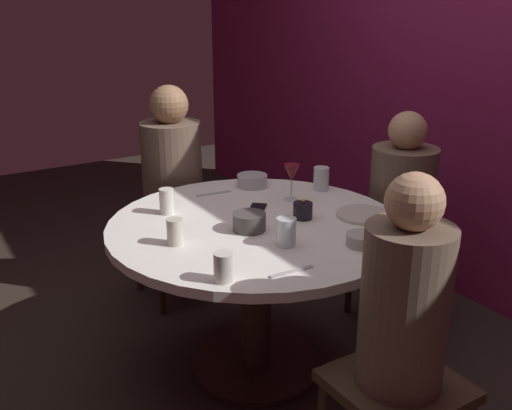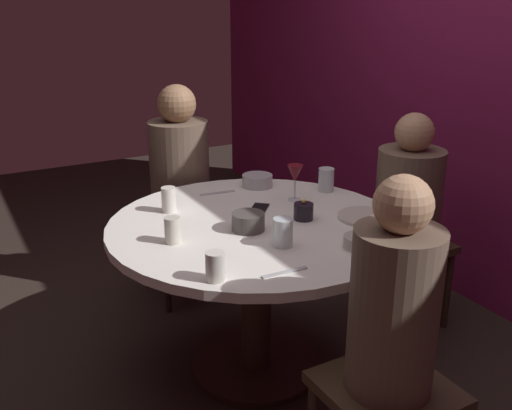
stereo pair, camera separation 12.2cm
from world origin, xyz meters
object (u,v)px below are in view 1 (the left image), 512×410
object	(u,v)px
seated_diner_left	(172,172)
cup_far_edge	(286,232)
seated_diner_right	(404,313)
cell_phone	(257,209)
wine_glass	(292,174)
cup_center_front	(224,267)
dining_table	(256,256)
bowl_serving_large	(252,181)
seated_diner_back	(402,195)
cup_by_right_diner	(175,232)
cup_near_candle	(167,201)
bowl_salad_center	(361,240)
candle_holder	(303,210)
dinner_plate	(363,215)
bowl_small_white	(249,222)
cup_by_left_diner	(321,179)

from	to	relation	value
seated_diner_left	cup_far_edge	size ratio (longest dim) A/B	10.92
seated_diner_right	cell_phone	bearing A→B (deg)	-5.11
wine_glass	cup_center_front	size ratio (longest dim) A/B	1.68
dining_table	seated_diner_left	distance (m)	0.88
cup_center_front	bowl_serving_large	bearing A→B (deg)	142.85
seated_diner_back	cup_by_right_diner	xyz separation A→B (m)	(0.03, -1.28, 0.09)
cup_by_right_diner	dining_table	bearing A→B (deg)	94.38
cell_phone	cup_near_candle	xyz separation A→B (m)	(-0.18, -0.37, 0.05)
dining_table	seated_diner_back	bearing A→B (deg)	90.00
seated_diner_left	cup_near_candle	world-z (taller)	seated_diner_left
bowl_salad_center	cup_center_front	size ratio (longest dim) A/B	1.16
candle_holder	cup_near_candle	size ratio (longest dim) A/B	0.81
dining_table	seated_diner_left	world-z (taller)	seated_diner_left
seated_diner_left	bowl_salad_center	xyz separation A→B (m)	(1.29, 0.22, 0.01)
dinner_plate	bowl_salad_center	xyz separation A→B (m)	(0.24, -0.22, 0.02)
candle_holder	cell_phone	distance (m)	0.23
seated_diner_back	dinner_plate	xyz separation A→B (m)	(0.19, -0.44, 0.04)
cell_phone	candle_holder	bearing A→B (deg)	-18.61
dinner_plate	bowl_small_white	xyz separation A→B (m)	(-0.13, -0.51, 0.03)
wine_glass	bowl_serving_large	distance (m)	0.30
cell_phone	cup_center_front	distance (m)	0.72
wine_glass	bowl_serving_large	size ratio (longest dim) A/B	1.13
bowl_salad_center	bowl_small_white	size ratio (longest dim) A/B	0.88
seated_diner_right	cup_near_candle	size ratio (longest dim) A/B	10.26
seated_diner_right	candle_holder	size ratio (longest dim) A/B	12.61
bowl_salad_center	cup_by_left_diner	xyz separation A→B (m)	(-0.63, 0.30, 0.04)
cup_by_left_diner	cup_center_front	size ratio (longest dim) A/B	1.12
cup_by_left_diner	cup_far_edge	bearing A→B (deg)	-49.07
cup_center_front	cup_near_candle	bearing A→B (deg)	171.31
bowl_serving_large	seated_diner_left	bearing A→B (deg)	-149.05
cup_by_right_diner	cell_phone	bearing A→B (deg)	108.58
wine_glass	bowl_small_white	size ratio (longest dim) A/B	1.27
wine_glass	bowl_small_white	distance (m)	0.44
bowl_salad_center	cup_by_right_diner	world-z (taller)	cup_by_right_diner
cup_near_candle	seated_diner_back	bearing A→B (deg)	75.11
cup_near_candle	cup_by_right_diner	size ratio (longest dim) A/B	1.08
seated_diner_back	cup_by_right_diner	size ratio (longest dim) A/B	10.64
cup_by_left_diner	bowl_salad_center	bearing A→B (deg)	-25.16
seated_diner_back	cell_phone	world-z (taller)	seated_diner_back
wine_glass	cup_far_edge	size ratio (longest dim) A/B	1.57
seated_diner_right	bowl_serving_large	world-z (taller)	seated_diner_right
cell_phone	bowl_salad_center	size ratio (longest dim) A/B	1.15
seated_diner_back	wine_glass	xyz separation A→B (m)	(-0.16, -0.58, 0.16)
dining_table	seated_diner_back	distance (m)	0.89
bowl_salad_center	cup_far_edge	world-z (taller)	cup_far_edge
seated_diner_back	seated_diner_right	distance (m)	1.24
dinner_plate	bowl_serving_large	world-z (taller)	bowl_serving_large
bowl_small_white	cup_far_edge	distance (m)	0.21
cup_near_candle	cup_center_front	bearing A→B (deg)	-8.69
seated_diner_left	cup_center_front	world-z (taller)	seated_diner_left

